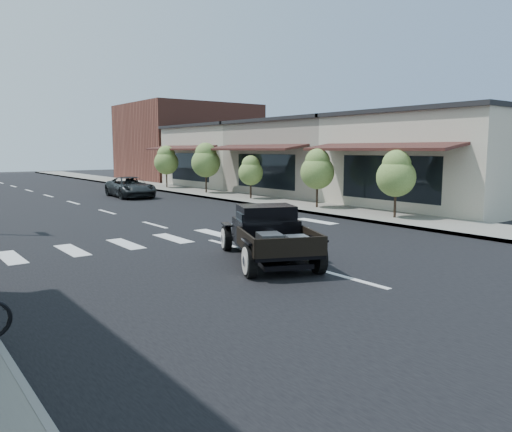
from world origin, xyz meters
TOP-DOWN VIEW (x-y plane):
  - ground at (0.00, 0.00)m, footprint 120.00×120.00m
  - road at (0.00, 15.00)m, footprint 14.00×80.00m
  - road_markings at (0.00, 10.00)m, footprint 12.00×60.00m
  - sidewalk_right at (8.50, 15.00)m, footprint 3.00×80.00m
  - storefront_near at (15.00, 4.00)m, footprint 10.00×9.00m
  - storefront_mid at (15.00, 13.00)m, footprint 10.00×9.00m
  - storefront_far at (15.00, 22.00)m, footprint 10.00×9.00m
  - far_building_right at (15.50, 32.00)m, footprint 11.00×10.00m
  - small_tree_a at (8.30, 2.29)m, footprint 1.57×1.57m
  - small_tree_b at (8.30, 6.80)m, footprint 1.60×1.60m
  - small_tree_c at (8.30, 12.11)m, footprint 1.38×1.38m
  - small_tree_d at (8.30, 16.90)m, footprint 1.82×1.82m
  - small_tree_e at (8.30, 22.36)m, footprint 1.73×1.73m
  - hotrod_pickup at (-0.39, -0.44)m, footprint 3.53×4.72m
  - second_car at (3.74, 18.12)m, footprint 2.38×4.55m

SIDE VIEW (x-z plane):
  - ground at x=0.00m, z-range 0.00..0.00m
  - road_markings at x=0.00m, z-range -0.03..0.03m
  - road at x=0.00m, z-range 0.00..0.02m
  - sidewalk_right at x=8.50m, z-range 0.00..0.15m
  - second_car at x=3.74m, z-range 0.00..1.22m
  - hotrod_pickup at x=-0.39m, z-range 0.00..1.48m
  - small_tree_c at x=8.30m, z-range 0.15..2.45m
  - small_tree_a at x=8.30m, z-range 0.15..2.76m
  - small_tree_b at x=8.30m, z-range 0.15..2.81m
  - small_tree_e at x=8.30m, z-range 0.15..3.04m
  - small_tree_d at x=8.30m, z-range 0.15..3.18m
  - storefront_near at x=15.00m, z-range 0.00..4.50m
  - storefront_mid at x=15.00m, z-range 0.00..4.50m
  - storefront_far at x=15.00m, z-range 0.00..4.50m
  - far_building_right at x=15.50m, z-range 0.00..7.00m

